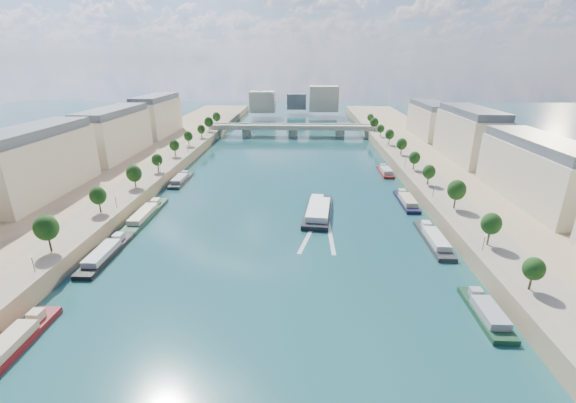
{
  "coord_description": "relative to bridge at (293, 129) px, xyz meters",
  "views": [
    {
      "loc": [
        7.36,
        -42.92,
        50.04
      ],
      "look_at": [
        2.35,
        78.24,
        5.0
      ],
      "focal_mm": 24.0,
      "sensor_mm": 36.0,
      "label": 1
    }
  ],
  "objects": [
    {
      "name": "lamps_right",
      "position": [
        52.5,
        -115.75,
        2.7
      ],
      "size": [
        0.36,
        200.36,
        4.28
      ],
      "color": "black",
      "rests_on": "ground"
    },
    {
      "name": "pave_right",
      "position": [
        57.0,
        -120.75,
        -0.03
      ],
      "size": [
        14.0,
        520.0,
        0.1
      ],
      "primitive_type": "cube",
      "color": "gray",
      "rests_on": "quay_right"
    },
    {
      "name": "skyline",
      "position": [
        3.19,
        98.77,
        9.57
      ],
      "size": [
        79.0,
        42.0,
        22.0
      ],
      "color": "beige",
      "rests_on": "ground"
    },
    {
      "name": "buildings_left",
      "position": [
        -85.0,
        -108.75,
        11.37
      ],
      "size": [
        16.0,
        226.0,
        23.2
      ],
      "color": "beige",
      "rests_on": "ground"
    },
    {
      "name": "ground",
      "position": [
        0.0,
        -120.75,
        -5.08
      ],
      "size": [
        700.0,
        700.0,
        0.0
      ],
      "primitive_type": "plane",
      "color": "#0C3135",
      "rests_on": "ground"
    },
    {
      "name": "buildings_right",
      "position": [
        85.0,
        -108.75,
        11.37
      ],
      "size": [
        16.0,
        226.0,
        23.2
      ],
      "color": "beige",
      "rests_on": "ground"
    },
    {
      "name": "pave_left",
      "position": [
        -57.0,
        -120.75,
        -0.03
      ],
      "size": [
        14.0,
        520.0,
        0.1
      ],
      "primitive_type": "cube",
      "color": "gray",
      "rests_on": "quay_left"
    },
    {
      "name": "quay_right",
      "position": [
        72.0,
        -120.75,
        -2.58
      ],
      "size": [
        44.0,
        520.0,
        5.0
      ],
      "primitive_type": "cube",
      "color": "#9E8460",
      "rests_on": "ground"
    },
    {
      "name": "bridge",
      "position": [
        0.0,
        0.0,
        0.0
      ],
      "size": [
        112.0,
        12.0,
        8.15
      ],
      "color": "#C1B79E",
      "rests_on": "ground"
    },
    {
      "name": "tour_barge",
      "position": [
        12.59,
        -140.88,
        -3.91
      ],
      "size": [
        11.66,
        30.73,
        4.07
      ],
      "rotation": [
        0.0,
        0.0,
        -0.1
      ],
      "color": "black",
      "rests_on": "ground"
    },
    {
      "name": "trees_left",
      "position": [
        -55.0,
        -118.75,
        5.39
      ],
      "size": [
        4.8,
        268.8,
        8.26
      ],
      "color": "#382B1E",
      "rests_on": "ground"
    },
    {
      "name": "moored_barges_right",
      "position": [
        45.5,
        -162.85,
        -4.24
      ],
      "size": [
        5.0,
        165.74,
        3.6
      ],
      "color": "black",
      "rests_on": "ground"
    },
    {
      "name": "trees_right",
      "position": [
        55.0,
        -110.75,
        5.39
      ],
      "size": [
        4.8,
        268.8,
        8.26
      ],
      "color": "#382B1E",
      "rests_on": "ground"
    },
    {
      "name": "lamps_left",
      "position": [
        -52.5,
        -130.75,
        2.7
      ],
      "size": [
        0.36,
        200.36,
        4.28
      ],
      "color": "black",
      "rests_on": "ground"
    },
    {
      "name": "quay_left",
      "position": [
        -72.0,
        -120.75,
        -2.58
      ],
      "size": [
        44.0,
        520.0,
        5.0
      ],
      "primitive_type": "cube",
      "color": "#9E8460",
      "rests_on": "ground"
    },
    {
      "name": "wake",
      "position": [
        12.59,
        -157.43,
        -5.06
      ],
      "size": [
        10.74,
        26.02,
        0.04
      ],
      "color": "silver",
      "rests_on": "ground"
    },
    {
      "name": "moored_barges_left",
      "position": [
        -45.5,
        -176.44,
        -4.24
      ],
      "size": [
        5.0,
        162.84,
        3.6
      ],
      "color": "#1C1D3F",
      "rests_on": "ground"
    }
  ]
}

